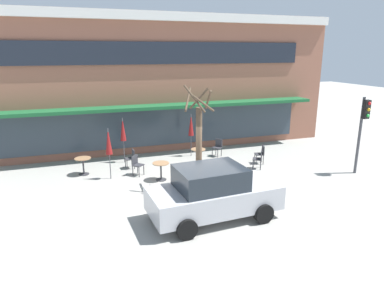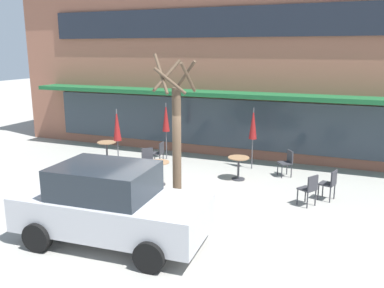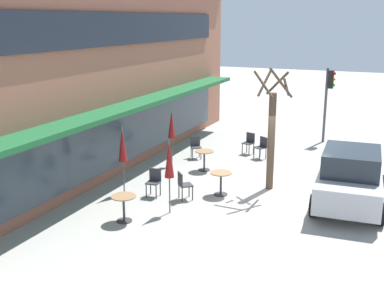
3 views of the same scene
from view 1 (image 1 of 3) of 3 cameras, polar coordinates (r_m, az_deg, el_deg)
name	(u,v)px [view 1 (image 1 of 3)]	position (r m, az deg, el deg)	size (l,w,h in m)	color
ground_plane	(200,193)	(13.27, 1.41, -8.17)	(80.00, 80.00, 0.00)	#9E9B93
building_facade	(146,79)	(21.87, -7.71, 10.68)	(19.88, 9.10, 7.20)	#935B47
cafe_table_near_wall	(83,163)	(15.75, -17.69, -3.10)	(0.70, 0.70, 0.76)	#333338
cafe_table_streetside	(161,168)	(14.44, -5.20, -4.07)	(0.70, 0.70, 0.76)	#333338
cafe_table_by_tree	(198,154)	(16.38, 1.04, -1.66)	(0.70, 0.70, 0.76)	#333338
patio_umbrella_green_folded	(123,130)	(16.73, -11.44, 2.34)	(0.28, 0.28, 2.20)	#4C4C51
patio_umbrella_cream_folded	(191,125)	(17.42, -0.16, 3.14)	(0.28, 0.28, 2.20)	#4C4C51
patio_umbrella_corner_open	(109,142)	(14.63, -13.74, 0.36)	(0.28, 0.28, 2.20)	#4C4C51
cafe_chair_0	(131,157)	(16.07, -10.10, -2.20)	(0.43, 0.43, 0.89)	#333338
cafe_chair_1	(137,164)	(15.15, -9.21, -3.24)	(0.57, 0.57, 0.89)	#333338
cafe_chair_2	(259,158)	(16.04, 11.09, -2.29)	(0.55, 0.55, 0.89)	#333338
cafe_chair_3	(218,146)	(17.73, 4.31, -0.36)	(0.56, 0.56, 0.89)	#333338
cafe_chair_4	(261,153)	(16.83, 11.40, -1.47)	(0.50, 0.50, 0.89)	#333338
parked_sedan	(213,193)	(11.08, 3.53, -8.14)	(4.30, 2.21, 1.76)	#B7B7BC
street_tree	(199,141)	(13.18, 1.14, 0.48)	(1.11, 1.27, 4.09)	brown
traffic_light_pole	(363,123)	(16.40, 26.60, 3.15)	(0.26, 0.44, 3.40)	#47474C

